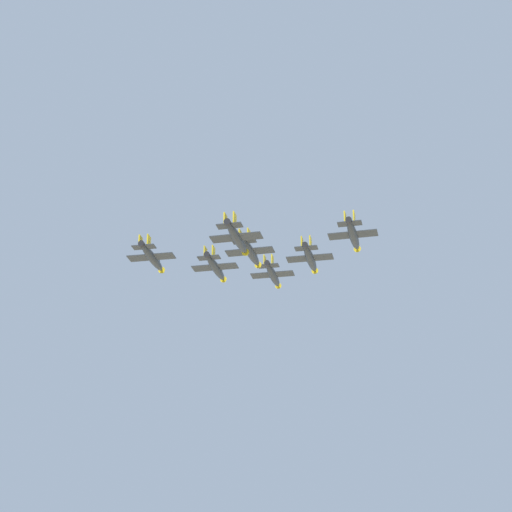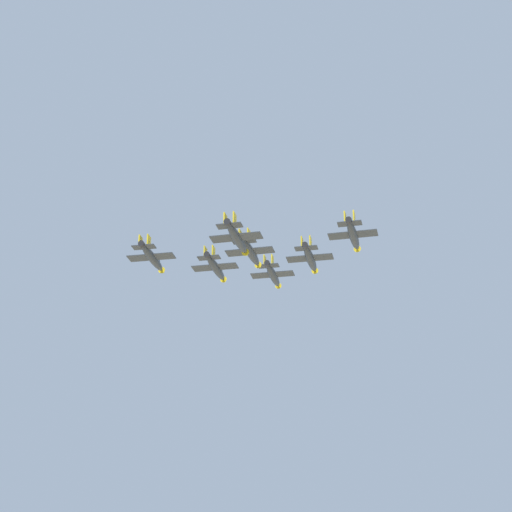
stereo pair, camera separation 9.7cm
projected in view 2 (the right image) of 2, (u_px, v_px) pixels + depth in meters
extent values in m
ellipsoid|color=#2D3338|center=(273.00, 275.00, 232.72)|extent=(10.37, 14.50, 2.05)
cone|color=gold|center=(279.00, 287.00, 240.72)|extent=(2.57, 2.67, 1.74)
ellipsoid|color=#334751|center=(275.00, 277.00, 236.18)|extent=(2.77, 3.13, 1.20)
cube|color=#2D3338|center=(273.00, 275.00, 231.96)|extent=(11.54, 9.23, 0.20)
cube|color=gold|center=(254.00, 276.00, 232.92)|extent=(2.45, 3.19, 0.25)
cube|color=gold|center=(292.00, 273.00, 231.04)|extent=(2.45, 3.19, 0.25)
cube|color=#2D3338|center=(268.00, 266.00, 226.70)|extent=(5.95, 5.07, 0.20)
cube|color=gold|center=(265.00, 261.00, 227.76)|extent=(1.46, 2.06, 2.96)
cube|color=gold|center=(272.00, 261.00, 227.38)|extent=(1.46, 2.06, 2.96)
cylinder|color=black|center=(267.00, 263.00, 225.14)|extent=(1.82, 1.73, 1.43)
ellipsoid|color=#2D3338|center=(216.00, 268.00, 221.18)|extent=(10.39, 14.75, 2.08)
cone|color=gold|center=(224.00, 281.00, 229.26)|extent=(2.60, 2.70, 1.76)
ellipsoid|color=#334751|center=(219.00, 270.00, 224.68)|extent=(2.80, 3.17, 1.21)
cube|color=#2D3338|center=(215.00, 267.00, 220.41)|extent=(11.71, 9.29, 0.21)
cube|color=gold|center=(195.00, 269.00, 221.42)|extent=(2.46, 3.24, 0.25)
cube|color=gold|center=(235.00, 265.00, 219.44)|extent=(2.46, 3.24, 0.25)
cube|color=#2D3338|center=(209.00, 258.00, 215.09)|extent=(6.03, 5.10, 0.21)
cube|color=gold|center=(205.00, 253.00, 216.17)|extent=(1.47, 2.10, 3.00)
cube|color=gold|center=(213.00, 252.00, 215.77)|extent=(1.47, 2.10, 3.00)
cylinder|color=black|center=(207.00, 255.00, 213.51)|extent=(1.84, 1.75, 1.45)
ellipsoid|color=#2D3338|center=(310.00, 259.00, 216.81)|extent=(10.40, 14.65, 2.07)
cone|color=gold|center=(316.00, 272.00, 224.87)|extent=(2.59, 2.69, 1.76)
ellipsoid|color=#334751|center=(312.00, 261.00, 220.30)|extent=(2.79, 3.16, 1.21)
cube|color=#2D3338|center=(310.00, 258.00, 216.04)|extent=(11.65, 9.28, 0.21)
cube|color=gold|center=(289.00, 260.00, 217.03)|extent=(2.46, 3.22, 0.25)
cube|color=gold|center=(331.00, 256.00, 215.10)|extent=(2.46, 3.22, 0.25)
cube|color=#2D3338|center=(306.00, 248.00, 210.74)|extent=(6.00, 5.10, 0.21)
cube|color=gold|center=(302.00, 243.00, 211.81)|extent=(1.47, 2.08, 2.98)
cube|color=gold|center=(310.00, 243.00, 211.42)|extent=(1.47, 2.08, 2.98)
cylinder|color=black|center=(305.00, 245.00, 209.17)|extent=(1.84, 1.75, 1.45)
ellipsoid|color=#2D3338|center=(152.00, 258.00, 209.82)|extent=(10.43, 14.33, 2.04)
cone|color=gold|center=(163.00, 272.00, 217.79)|extent=(2.57, 2.65, 1.73)
ellipsoid|color=#334751|center=(157.00, 261.00, 213.27)|extent=(2.77, 3.11, 1.19)
cube|color=#2D3338|center=(151.00, 257.00, 209.07)|extent=(11.43, 9.26, 0.20)
cube|color=gold|center=(131.00, 258.00, 209.97)|extent=(2.46, 3.15, 0.24)
cube|color=gold|center=(172.00, 255.00, 208.21)|extent=(2.46, 3.15, 0.24)
cube|color=#2D3338|center=(144.00, 247.00, 203.82)|extent=(5.90, 5.07, 0.20)
cube|color=gold|center=(140.00, 242.00, 204.87)|extent=(1.47, 2.04, 2.94)
cube|color=gold|center=(149.00, 241.00, 204.51)|extent=(1.47, 2.04, 2.94)
cylinder|color=black|center=(142.00, 244.00, 202.27)|extent=(1.81, 1.73, 1.42)
ellipsoid|color=#2D3338|center=(353.00, 236.00, 201.33)|extent=(9.99, 14.52, 2.03)
cone|color=gold|center=(358.00, 251.00, 209.21)|extent=(2.53, 2.63, 1.73)
ellipsoid|color=#334751|center=(355.00, 239.00, 204.74)|extent=(2.71, 3.10, 1.18)
cube|color=#2D3338|center=(353.00, 235.00, 200.58)|extent=(11.50, 8.98, 0.20)
cube|color=gold|center=(331.00, 236.00, 201.63)|extent=(2.37, 3.18, 0.24)
cube|color=gold|center=(375.00, 232.00, 199.57)|extent=(2.37, 3.18, 0.24)
cube|color=#2D3338|center=(350.00, 224.00, 195.39)|extent=(5.91, 4.95, 0.20)
cube|color=gold|center=(345.00, 219.00, 196.46)|extent=(1.41, 2.06, 2.93)
cube|color=gold|center=(354.00, 218.00, 196.04)|extent=(1.41, 2.06, 2.93)
cylinder|color=black|center=(349.00, 220.00, 193.85)|extent=(1.80, 1.70, 1.42)
ellipsoid|color=#2D3338|center=(251.00, 252.00, 205.03)|extent=(9.97, 14.52, 2.03)
cone|color=gold|center=(259.00, 266.00, 212.90)|extent=(2.53, 2.63, 1.72)
ellipsoid|color=#334751|center=(254.00, 255.00, 208.44)|extent=(2.71, 3.10, 1.18)
cube|color=#2D3338|center=(250.00, 252.00, 204.28)|extent=(11.50, 8.96, 0.20)
cube|color=gold|center=(229.00, 253.00, 205.34)|extent=(2.37, 3.18, 0.24)
cube|color=gold|center=(271.00, 249.00, 203.26)|extent=(2.37, 3.18, 0.24)
cube|color=#2D3338|center=(244.00, 241.00, 199.09)|extent=(5.91, 4.94, 0.20)
cube|color=gold|center=(240.00, 236.00, 200.16)|extent=(1.41, 2.06, 2.93)
cube|color=gold|center=(249.00, 235.00, 199.75)|extent=(1.41, 2.06, 2.93)
cylinder|color=black|center=(242.00, 238.00, 197.56)|extent=(1.80, 1.70, 1.42)
ellipsoid|color=#2D3338|center=(237.00, 238.00, 191.19)|extent=(10.05, 14.59, 2.04)
cone|color=gold|center=(246.00, 254.00, 199.11)|extent=(2.55, 2.65, 1.73)
ellipsoid|color=#334751|center=(241.00, 242.00, 194.62)|extent=(2.73, 3.12, 1.19)
cube|color=#2D3338|center=(236.00, 237.00, 190.43)|extent=(11.56, 9.03, 0.20)
cube|color=gold|center=(214.00, 239.00, 191.49)|extent=(2.39, 3.20, 0.24)
cube|color=gold|center=(259.00, 235.00, 189.42)|extent=(2.39, 3.20, 0.24)
cube|color=#2D3338|center=(229.00, 226.00, 185.22)|extent=(5.94, 4.97, 0.20)
cube|color=gold|center=(225.00, 221.00, 186.29)|extent=(1.42, 2.07, 2.95)
cube|color=gold|center=(235.00, 220.00, 185.88)|extent=(1.42, 2.07, 2.95)
cylinder|color=black|center=(227.00, 222.00, 183.67)|extent=(1.81, 1.71, 1.43)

